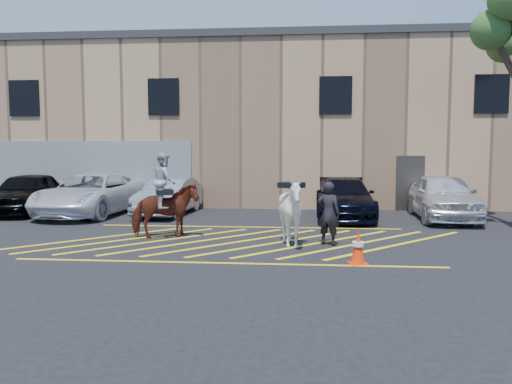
# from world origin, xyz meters

# --- Properties ---
(ground) EXTENTS (90.00, 90.00, 0.00)m
(ground) POSITION_xyz_m (0.00, 0.00, 0.00)
(ground) COLOR black
(ground) RESTS_ON ground
(car_black_suv) EXTENTS (2.32, 4.78, 1.57)m
(car_black_suv) POSITION_xyz_m (-8.89, 4.91, 0.79)
(car_black_suv) COLOR black
(car_black_suv) RESTS_ON ground
(car_white_pickup) EXTENTS (3.04, 5.78, 1.55)m
(car_white_pickup) POSITION_xyz_m (-6.18, 4.65, 0.78)
(car_white_pickup) COLOR white
(car_white_pickup) RESTS_ON ground
(car_silver_sedan) EXTENTS (1.79, 4.30, 1.38)m
(car_silver_sedan) POSITION_xyz_m (-3.30, 4.92, 0.69)
(car_silver_sedan) COLOR #989DA6
(car_silver_sedan) RESTS_ON ground
(car_blue_suv) EXTENTS (2.12, 4.97, 1.43)m
(car_blue_suv) POSITION_xyz_m (3.20, 4.68, 0.71)
(car_blue_suv) COLOR black
(car_blue_suv) RESTS_ON ground
(car_white_suv) EXTENTS (2.20, 4.87, 1.62)m
(car_white_suv) POSITION_xyz_m (6.62, 4.56, 0.81)
(car_white_suv) COLOR silver
(car_white_suv) RESTS_ON ground
(handler) EXTENTS (0.71, 0.61, 1.64)m
(handler) POSITION_xyz_m (2.35, -0.49, 0.82)
(handler) COLOR black
(handler) RESTS_ON ground
(warehouse) EXTENTS (32.42, 10.20, 7.30)m
(warehouse) POSITION_xyz_m (-0.01, 11.99, 3.65)
(warehouse) COLOR tan
(warehouse) RESTS_ON ground
(hatching_zone) EXTENTS (12.60, 5.12, 0.01)m
(hatching_zone) POSITION_xyz_m (-0.00, -0.30, 0.01)
(hatching_zone) COLOR yellow
(hatching_zone) RESTS_ON ground
(mounted_bay) EXTENTS (1.97, 1.37, 2.38)m
(mounted_bay) POSITION_xyz_m (-2.13, 0.13, 0.96)
(mounted_bay) COLOR #5B2215
(mounted_bay) RESTS_ON ground
(saddled_white) EXTENTS (2.05, 2.11, 1.76)m
(saddled_white) POSITION_xyz_m (1.40, -0.75, 0.89)
(saddled_white) COLOR white
(saddled_white) RESTS_ON ground
(traffic_cone) EXTENTS (0.46, 0.46, 0.73)m
(traffic_cone) POSITION_xyz_m (2.87, -2.61, 0.37)
(traffic_cone) COLOR #FF370A
(traffic_cone) RESTS_ON ground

